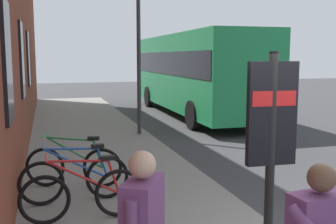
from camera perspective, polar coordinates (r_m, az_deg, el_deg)
ground at (r=10.78m, az=5.59°, el=-5.51°), size 60.00×60.00×0.00m
sidewalk_pavement at (r=12.01m, az=-10.40°, el=-3.94°), size 24.00×3.50×0.12m
bicycle_nearest_sign at (r=6.06m, az=-11.78°, el=-11.24°), size 0.48×1.77×0.97m
bicycle_under_window at (r=6.84m, az=-12.81°, el=-9.07°), size 0.48×1.77×0.97m
bicycle_mid_rack at (r=7.60m, az=-13.02°, el=-7.36°), size 0.70×1.69×0.97m
transit_info_sign at (r=4.44m, az=14.29°, el=-2.18°), size 0.12×0.55×2.40m
city_bus at (r=17.27m, az=3.66°, el=5.92°), size 10.55×2.80×3.35m
street_lamp at (r=12.39m, az=-4.15°, el=11.48°), size 0.28×0.28×5.34m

